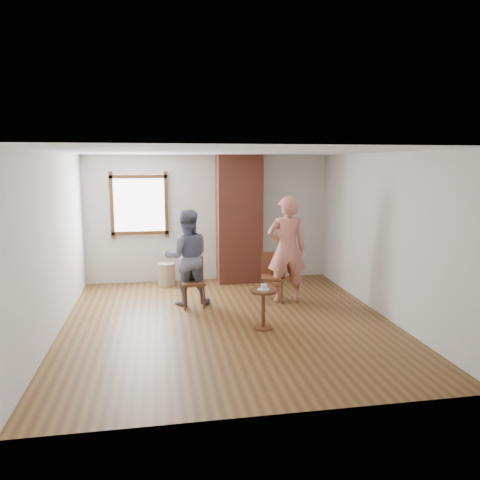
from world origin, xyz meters
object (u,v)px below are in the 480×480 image
Objects in this scene: dining_chair_right at (273,274)px; side_table at (263,302)px; man at (187,257)px; person_pink at (287,249)px; stoneware_crock at (166,274)px; dining_chair_left at (193,279)px.

side_table is at bearing -96.30° from dining_chair_right.
dining_chair_right is 0.52× the size of man.
stoneware_crock is at bearing -30.86° from person_pink.
dining_chair_right is 0.46× the size of person_pink.
dining_chair_right is (1.85, -1.37, 0.26)m from stoneware_crock.
dining_chair_right reaches higher than dining_chair_left.
dining_chair_right is at bearing -36.52° from stoneware_crock.
man is (-1.03, 1.45, 0.43)m from side_table.
dining_chair_left reaches higher than side_table.
man is at bearing 121.54° from dining_chair_left.
dining_chair_right is 0.52m from person_pink.
dining_chair_left is 0.98× the size of dining_chair_right.
man is at bearing -168.72° from dining_chair_right.
person_pink is at bearing -2.67° from dining_chair_left.
dining_chair_right is 1.43× the size of side_table.
man reaches higher than side_table.
stoneware_crock is at bearing -76.00° from man.
man reaches higher than dining_chair_left.
stoneware_crock is 2.65m from person_pink.
side_table is 0.36× the size of man.
side_table reaches higher than stoneware_crock.
dining_chair_left is at bearing 123.20° from man.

